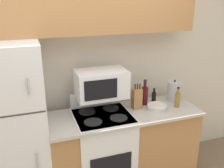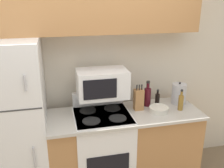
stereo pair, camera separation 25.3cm
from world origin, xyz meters
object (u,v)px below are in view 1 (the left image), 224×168
object	(u,v)px
stove	(103,151)
bowl	(157,107)
microwave	(101,84)
knife_block	(137,98)
bottle_soy_sauce	(154,97)
bottle_wine_red	(145,95)
kettle	(174,91)
refrigerator	(10,131)
bottle_vinegar	(177,99)

from	to	relation	value
stove	bowl	world-z (taller)	stove
stove	microwave	bearing A→B (deg)	77.76
microwave	knife_block	bearing A→B (deg)	-7.29
knife_block	bottle_soy_sauce	size ratio (longest dim) A/B	1.63
knife_block	bottle_wine_red	distance (m)	0.15
knife_block	kettle	world-z (taller)	knife_block
stove	bottle_wine_red	bearing A→B (deg)	12.86
kettle	bottle_wine_red	bearing A→B (deg)	177.85
microwave	bowl	size ratio (longest dim) A/B	2.48
refrigerator	stove	size ratio (longest dim) A/B	1.61
stove	refrigerator	bearing A→B (deg)	176.04
stove	kettle	distance (m)	1.09
stove	bottle_vinegar	distance (m)	1.02
microwave	bottle_wine_red	distance (m)	0.57
refrigerator	stove	xyz separation A→B (m)	(0.92, -0.06, -0.39)
knife_block	bottle_vinegar	distance (m)	0.46
bottle_vinegar	bowl	bearing A→B (deg)	177.49
knife_block	bowl	bearing A→B (deg)	-28.57
bottle_soy_sauce	stove	bearing A→B (deg)	-168.69
stove	bottle_soy_sauce	size ratio (longest dim) A/B	6.05
bottle_vinegar	bottle_soy_sauce	xyz separation A→B (m)	(-0.19, 0.20, -0.02)
microwave	bowl	bearing A→B (deg)	-14.93
stove	knife_block	xyz separation A→B (m)	(0.42, 0.05, 0.56)
bowl	bottle_vinegar	bearing A→B (deg)	-2.51
kettle	bowl	bearing A→B (deg)	-152.40
refrigerator	bottle_vinegar	distance (m)	1.80
microwave	bowl	distance (m)	0.68
bottle_vinegar	bottle_soy_sauce	world-z (taller)	bottle_vinegar
bowl	bottle_wine_red	distance (m)	0.21
microwave	bottle_wine_red	world-z (taller)	microwave
refrigerator	bowl	xyz separation A→B (m)	(1.54, -0.12, 0.08)
microwave	bowl	world-z (taller)	microwave
bottle_wine_red	refrigerator	bearing A→B (deg)	-177.59
refrigerator	microwave	xyz separation A→B (m)	(0.94, 0.04, 0.37)
microwave	bottle_soy_sauce	size ratio (longest dim) A/B	2.94
stove	bottle_vinegar	xyz separation A→B (m)	(0.87, -0.06, 0.53)
bowl	bottle_vinegar	world-z (taller)	bottle_vinegar
bottle_vinegar	bottle_soy_sauce	distance (m)	0.28
stove	bottle_soy_sauce	bearing A→B (deg)	11.31
refrigerator	knife_block	world-z (taller)	refrigerator
knife_block	kettle	distance (m)	0.52
refrigerator	bottle_vinegar	size ratio (longest dim) A/B	7.29
microwave	bottle_vinegar	world-z (taller)	microwave
bowl	bottle_soy_sauce	world-z (taller)	bottle_soy_sauce
knife_block	bowl	xyz separation A→B (m)	(0.20, -0.11, -0.09)
bowl	kettle	size ratio (longest dim) A/B	0.81
knife_block	stove	bearing A→B (deg)	-172.65
knife_block	bottle_soy_sauce	world-z (taller)	knife_block
refrigerator	kettle	distance (m)	1.86
refrigerator	stove	bearing A→B (deg)	-3.96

